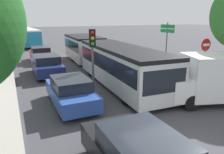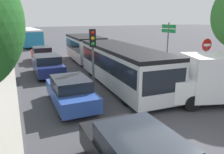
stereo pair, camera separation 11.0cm
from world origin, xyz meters
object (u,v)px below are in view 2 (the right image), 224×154
(traffic_light, at_px, (93,47))
(no_entry_sign, at_px, (206,55))
(articulated_bus, at_px, (102,55))
(direction_sign_post, at_px, (168,36))
(queued_car_red, at_px, (42,54))
(queued_car_navy, at_px, (48,65))
(city_bus_rear, at_px, (28,36))
(queued_car_blue, at_px, (71,92))
(white_van, at_px, (223,77))

(traffic_light, bearing_deg, no_entry_sign, 87.21)
(articulated_bus, relative_size, traffic_light, 4.67)
(articulated_bus, xyz_separation_m, direction_sign_post, (5.34, -0.66, 1.20))
(direction_sign_post, bearing_deg, queued_car_red, -46.74)
(queued_car_navy, height_order, traffic_light, traffic_light)
(direction_sign_post, bearing_deg, city_bus_rear, -75.04)
(queued_car_navy, bearing_deg, traffic_light, -161.51)
(city_bus_rear, distance_m, no_entry_sign, 27.24)
(queued_car_blue, xyz_separation_m, white_van, (6.67, -2.58, 0.56))
(queued_car_red, xyz_separation_m, white_van, (6.43, -14.24, 0.55))
(queued_car_blue, height_order, queued_car_navy, queued_car_navy)
(articulated_bus, xyz_separation_m, white_van, (2.98, -7.82, -0.11))
(queued_car_red, bearing_deg, articulated_bus, -151.45)
(queued_car_blue, height_order, queued_car_red, queued_car_red)
(queued_car_blue, bearing_deg, traffic_light, -51.51)
(articulated_bus, bearing_deg, city_bus_rear, -167.07)
(white_van, relative_size, traffic_light, 1.58)
(queued_car_red, relative_size, no_entry_sign, 1.40)
(white_van, relative_size, direction_sign_post, 1.49)
(city_bus_rear, height_order, white_van, city_bus_rear)
(articulated_bus, relative_size, no_entry_sign, 5.63)
(city_bus_rear, relative_size, white_van, 2.09)
(queued_car_navy, bearing_deg, queued_car_red, -3.12)
(city_bus_rear, height_order, direction_sign_post, direction_sign_post)
(queued_car_navy, distance_m, traffic_light, 5.53)
(queued_car_navy, height_order, no_entry_sign, no_entry_sign)
(no_entry_sign, distance_m, direction_sign_post, 5.19)
(queued_car_navy, distance_m, queued_car_red, 5.47)
(city_bus_rear, xyz_separation_m, queued_car_red, (0.12, -14.07, -0.69))
(city_bus_rear, bearing_deg, white_van, -169.94)
(direction_sign_post, bearing_deg, no_entry_sign, 67.99)
(city_bus_rear, height_order, no_entry_sign, no_entry_sign)
(direction_sign_post, bearing_deg, queued_car_blue, 19.02)
(no_entry_sign, relative_size, direction_sign_post, 0.78)
(queued_car_red, relative_size, direction_sign_post, 1.09)
(queued_car_red, bearing_deg, city_bus_rear, 0.76)
(queued_car_red, distance_m, traffic_light, 10.68)
(direction_sign_post, bearing_deg, white_van, 63.90)
(articulated_bus, bearing_deg, no_entry_sign, 38.87)
(queued_car_navy, bearing_deg, direction_sign_post, -99.78)
(queued_car_blue, distance_m, traffic_light, 2.67)
(queued_car_blue, relative_size, traffic_light, 1.14)
(direction_sign_post, bearing_deg, traffic_light, 16.32)
(city_bus_rear, bearing_deg, traffic_light, -179.63)
(articulated_bus, bearing_deg, queued_car_navy, -101.12)
(traffic_light, relative_size, direction_sign_post, 0.94)
(queued_car_blue, height_order, white_van, white_van)
(white_van, distance_m, no_entry_sign, 2.51)
(no_entry_sign, height_order, direction_sign_post, direction_sign_post)
(traffic_light, bearing_deg, articulated_bus, 163.90)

